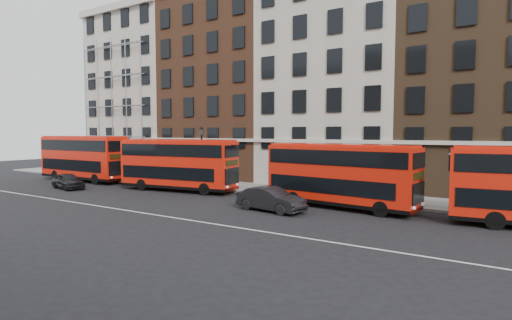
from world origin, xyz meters
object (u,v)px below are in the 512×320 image
Objects in this scene: car_front at (271,199)px; bus_a at (83,157)px; bus_b at (178,163)px; car_rear at (68,181)px; bus_c at (339,174)px.

bus_a is at bearing 89.83° from car_front.
car_rear is (-9.07, -4.20, -1.65)m from bus_b.
bus_a is 27.20m from bus_c.
bus_a reaches higher than bus_b.
car_front is (-3.25, -3.32, -1.49)m from bus_c.
bus_a is at bearing -173.36° from bus_c.
bus_c reaches higher than car_front.
bus_c is 2.21× the size of car_front.
bus_b is 2.29× the size of car_front.
car_front is at bearing -76.29° from car_rear.
bus_a is 5.98m from car_rear.
bus_c is 23.76m from car_rear.
bus_a is at bearing 53.82° from car_rear.
bus_c is at bearing -36.74° from car_front.
bus_b is at bearing -54.01° from car_rear.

